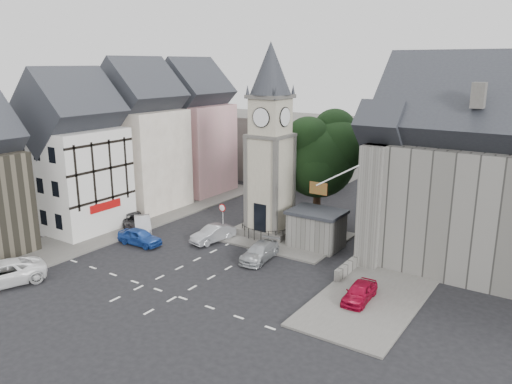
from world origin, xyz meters
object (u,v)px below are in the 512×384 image
Objects in this scene: clock_tower at (270,142)px; car_east_red at (360,292)px; stone_shelter at (316,229)px; car_west_blue at (140,237)px; pedestrian at (362,248)px.

clock_tower reaches higher than car_east_red.
car_west_blue is (-12.30, -7.67, -0.87)m from stone_shelter.
clock_tower is 4.11× the size of car_west_blue.
car_east_red is at bearing 92.18° from pedestrian.
car_east_red is 2.42× the size of pedestrian.
clock_tower is at bearing 143.97° from car_east_red.
clock_tower is at bearing -21.90° from pedestrian.
car_east_red is at bearing -46.62° from stone_shelter.
clock_tower reaches higher than pedestrian.
stone_shelter is at bearing -18.35° from pedestrian.
pedestrian is at bearing -2.94° from clock_tower.
stone_shelter is 1.19× the size of car_east_red.
clock_tower is at bearing -45.30° from car_west_blue.
pedestrian is at bearing 108.50° from car_east_red.
clock_tower is 3.78× the size of stone_shelter.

